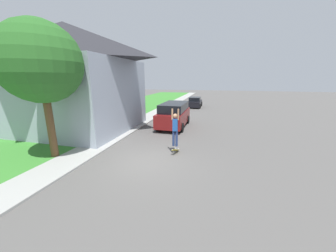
{
  "coord_description": "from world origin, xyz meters",
  "views": [
    {
      "loc": [
        3.31,
        -8.04,
        4.01
      ],
      "look_at": [
        0.44,
        2.93,
        1.12
      ],
      "focal_mm": 20.0,
      "sensor_mm": 36.0,
      "label": 1
    }
  ],
  "objects": [
    {
      "name": "car_down_street",
      "position": [
        0.25,
        19.03,
        0.68
      ],
      "size": [
        1.88,
        4.05,
        1.43
      ],
      "color": "black",
      "rests_on": "ground_plane"
    },
    {
      "name": "skateboarder",
      "position": [
        1.25,
        1.33,
        1.51
      ],
      "size": [
        0.41,
        0.24,
        2.04
      ],
      "color": "navy",
      "rests_on": "ground_plane"
    },
    {
      "name": "ground_plane",
      "position": [
        0.0,
        0.0,
        0.0
      ],
      "size": [
        120.0,
        120.0,
        0.0
      ],
      "primitive_type": "plane",
      "color": "#54514F"
    },
    {
      "name": "skateboard",
      "position": [
        1.28,
        1.37,
        0.2
      ],
      "size": [
        0.32,
        0.75,
        0.4
      ],
      "color": "#A89323",
      "rests_on": "ground_plane"
    },
    {
      "name": "lawn_tree_near",
      "position": [
        -4.71,
        -0.73,
        4.71
      ],
      "size": [
        3.77,
        3.77,
        6.53
      ],
      "color": "brown",
      "rests_on": "lawn"
    },
    {
      "name": "lawn",
      "position": [
        -8.0,
        6.0,
        0.04
      ],
      "size": [
        10.0,
        80.0,
        0.08
      ],
      "color": "#387F2D",
      "rests_on": "ground_plane"
    },
    {
      "name": "sidewalk",
      "position": [
        -3.6,
        6.0,
        0.05
      ],
      "size": [
        1.8,
        80.0,
        0.1
      ],
      "color": "#9E9E99",
      "rests_on": "ground_plane"
    },
    {
      "name": "house",
      "position": [
        -7.88,
        4.47,
        4.21
      ],
      "size": [
        10.24,
        8.49,
        7.94
      ],
      "color": "#99A3B2",
      "rests_on": "lawn"
    },
    {
      "name": "suv_parked",
      "position": [
        -0.16,
        7.16,
        1.07
      ],
      "size": [
        2.19,
        4.82,
        2.02
      ],
      "color": "maroon",
      "rests_on": "ground_plane"
    }
  ]
}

